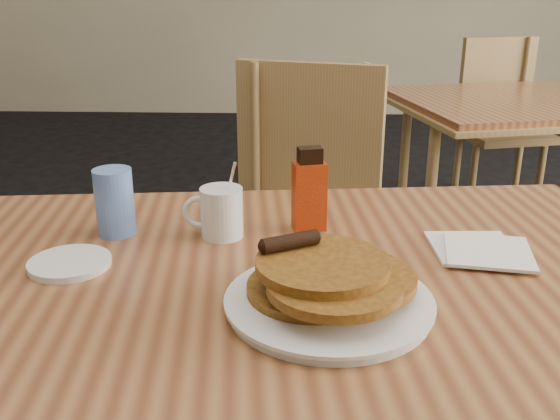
% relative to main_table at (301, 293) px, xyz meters
% --- Properties ---
extents(main_table, '(1.43, 1.05, 0.75)m').
position_rel_main_table_xyz_m(main_table, '(0.00, 0.00, 0.00)').
color(main_table, '#9A6236').
rests_on(main_table, floor).
extents(neighbor_table, '(1.43, 1.13, 0.75)m').
position_rel_main_table_xyz_m(neighbor_table, '(1.03, 1.69, -0.00)').
color(neighbor_table, '#9A6236').
rests_on(neighbor_table, floor).
extents(chair_main_far, '(0.56, 0.56, 0.99)m').
position_rel_main_table_xyz_m(chair_main_far, '(0.02, 0.77, -0.12)').
color(chair_main_far, '#A0774B').
rests_on(chair_main_far, floor).
extents(chair_neighbor_far, '(0.50, 0.51, 0.92)m').
position_rel_main_table_xyz_m(chair_neighbor_far, '(1.04, 2.40, -0.16)').
color(chair_neighbor_far, '#A0774B').
rests_on(chair_neighbor_far, floor).
extents(pancake_plate, '(0.31, 0.31, 0.10)m').
position_rel_main_table_xyz_m(pancake_plate, '(0.04, -0.12, 0.07)').
color(pancake_plate, white).
rests_on(pancake_plate, main_table).
extents(coffee_mug, '(0.12, 0.08, 0.15)m').
position_rel_main_table_xyz_m(coffee_mug, '(-0.15, 0.15, 0.09)').
color(coffee_mug, white).
rests_on(coffee_mug, main_table).
extents(syrup_bottle, '(0.07, 0.05, 0.16)m').
position_rel_main_table_xyz_m(syrup_bottle, '(0.01, 0.19, 0.12)').
color(syrup_bottle, maroon).
rests_on(syrup_bottle, main_table).
extents(napkin_stack, '(0.18, 0.19, 0.01)m').
position_rel_main_table_xyz_m(napkin_stack, '(0.32, 0.09, 0.05)').
color(napkin_stack, white).
rests_on(napkin_stack, main_table).
extents(blue_tumbler, '(0.09, 0.09, 0.13)m').
position_rel_main_table_xyz_m(blue_tumbler, '(-0.36, 0.16, 0.10)').
color(blue_tumbler, '#5F89E0').
rests_on(blue_tumbler, main_table).
extents(side_saucer, '(0.17, 0.17, 0.01)m').
position_rel_main_table_xyz_m(side_saucer, '(-0.40, 0.01, 0.05)').
color(side_saucer, white).
rests_on(side_saucer, main_table).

